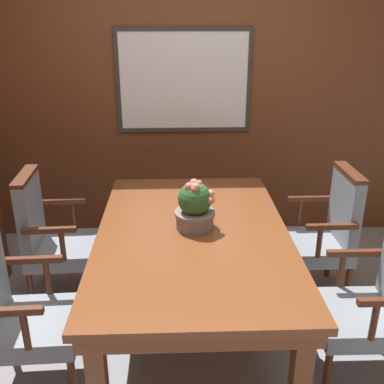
{
  "coord_description": "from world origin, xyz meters",
  "views": [
    {
      "loc": [
        -0.07,
        -2.27,
        2.0
      ],
      "look_at": [
        0.03,
        0.34,
        0.95
      ],
      "focal_mm": 42.0,
      "sensor_mm": 36.0,
      "label": 1
    }
  ],
  "objects_px": {
    "chair_left_near": "(16,309)",
    "potted_plant": "(195,207)",
    "chair_right_near": "(377,300)",
    "dining_table": "(193,244)",
    "chair_left_far": "(52,235)",
    "chair_right_far": "(324,231)"
  },
  "relations": [
    {
      "from": "chair_left_near",
      "to": "potted_plant",
      "type": "height_order",
      "value": "potted_plant"
    },
    {
      "from": "chair_right_near",
      "to": "dining_table",
      "type": "bearing_deg",
      "value": -111.5
    },
    {
      "from": "dining_table",
      "to": "chair_left_far",
      "type": "bearing_deg",
      "value": 155.96
    },
    {
      "from": "chair_right_near",
      "to": "chair_left_near",
      "type": "xyz_separation_m",
      "value": [
        -1.99,
        -0.01,
        0.0
      ]
    },
    {
      "from": "chair_right_far",
      "to": "potted_plant",
      "type": "xyz_separation_m",
      "value": [
        -0.96,
        -0.38,
        0.38
      ]
    },
    {
      "from": "chair_right_far",
      "to": "chair_right_near",
      "type": "distance_m",
      "value": 0.84
    },
    {
      "from": "chair_right_far",
      "to": "chair_left_far",
      "type": "xyz_separation_m",
      "value": [
        -1.98,
        0.01,
        0.0
      ]
    },
    {
      "from": "dining_table",
      "to": "chair_left_near",
      "type": "xyz_separation_m",
      "value": [
        -0.98,
        -0.42,
        -0.15
      ]
    },
    {
      "from": "potted_plant",
      "to": "dining_table",
      "type": "bearing_deg",
      "value": -106.4
    },
    {
      "from": "chair_right_far",
      "to": "potted_plant",
      "type": "distance_m",
      "value": 1.1
    },
    {
      "from": "chair_right_near",
      "to": "potted_plant",
      "type": "distance_m",
      "value": 1.16
    },
    {
      "from": "dining_table",
      "to": "chair_right_near",
      "type": "distance_m",
      "value": 1.1
    },
    {
      "from": "chair_right_far",
      "to": "chair_right_near",
      "type": "xyz_separation_m",
      "value": [
        0.03,
        -0.84,
        0.0
      ]
    },
    {
      "from": "chair_right_near",
      "to": "chair_left_far",
      "type": "distance_m",
      "value": 2.18
    },
    {
      "from": "chair_right_far",
      "to": "potted_plant",
      "type": "bearing_deg",
      "value": -69.39
    },
    {
      "from": "chair_right_near",
      "to": "chair_left_far",
      "type": "xyz_separation_m",
      "value": [
        -2.01,
        0.85,
        0.0
      ]
    },
    {
      "from": "dining_table",
      "to": "chair_right_near",
      "type": "height_order",
      "value": "chair_right_near"
    },
    {
      "from": "chair_right_near",
      "to": "potted_plant",
      "type": "xyz_separation_m",
      "value": [
        -1.0,
        0.46,
        0.38
      ]
    },
    {
      "from": "chair_right_far",
      "to": "chair_right_near",
      "type": "relative_size",
      "value": 1.0
    },
    {
      "from": "chair_right_near",
      "to": "potted_plant",
      "type": "relative_size",
      "value": 3.14
    },
    {
      "from": "dining_table",
      "to": "chair_right_near",
      "type": "bearing_deg",
      "value": -21.87
    },
    {
      "from": "chair_right_near",
      "to": "chair_right_far",
      "type": "bearing_deg",
      "value": -177.49
    }
  ]
}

